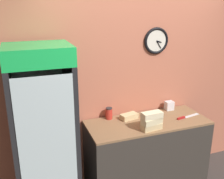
{
  "coord_description": "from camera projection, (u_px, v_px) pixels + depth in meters",
  "views": [
    {
      "loc": [
        -1.42,
        -1.74,
        2.31
      ],
      "look_at": [
        -0.44,
        0.94,
        1.37
      ],
      "focal_mm": 42.0,
      "sensor_mm": 36.0,
      "label": 1
    }
  ],
  "objects": [
    {
      "name": "napkin_dispenser",
      "position": [
        169.0,
        106.0,
        3.55
      ],
      "size": [
        0.11,
        0.09,
        0.12
      ],
      "color": "silver",
      "rests_on": "prep_counter"
    },
    {
      "name": "sandwich_flat_left",
      "position": [
        129.0,
        116.0,
        3.27
      ],
      "size": [
        0.23,
        0.15,
        0.07
      ],
      "color": "tan",
      "rests_on": "prep_counter"
    },
    {
      "name": "beverage_cooler",
      "position": [
        43.0,
        128.0,
        2.8
      ],
      "size": [
        0.63,
        0.65,
        1.94
      ],
      "color": "black",
      "rests_on": "ground_plane"
    },
    {
      "name": "condiment_jar",
      "position": [
        109.0,
        113.0,
        3.27
      ],
      "size": [
        0.09,
        0.09,
        0.15
      ],
      "color": "#B72D23",
      "rests_on": "prep_counter"
    },
    {
      "name": "prep_counter",
      "position": [
        146.0,
        155.0,
        3.36
      ],
      "size": [
        1.5,
        0.61,
        0.93
      ],
      "color": "#332D28",
      "rests_on": "ground_plane"
    },
    {
      "name": "sandwich_stack_bottom",
      "position": [
        151.0,
        127.0,
        3.0
      ],
      "size": [
        0.25,
        0.13,
        0.07
      ],
      "color": "tan",
      "rests_on": "prep_counter"
    },
    {
      "name": "sandwich_stack_top",
      "position": [
        152.0,
        115.0,
        2.96
      ],
      "size": [
        0.24,
        0.12,
        0.07
      ],
      "color": "beige",
      "rests_on": "sandwich_stack_middle"
    },
    {
      "name": "chefs_knife",
      "position": [
        185.0,
        117.0,
        3.32
      ],
      "size": [
        0.36,
        0.1,
        0.02
      ],
      "color": "silver",
      "rests_on": "prep_counter"
    },
    {
      "name": "wall_back",
      "position": [
        136.0,
        81.0,
        3.4
      ],
      "size": [
        5.2,
        0.09,
        2.7
      ],
      "color": "#B7664C",
      "rests_on": "ground_plane"
    },
    {
      "name": "sandwich_stack_middle",
      "position": [
        152.0,
        121.0,
        2.98
      ],
      "size": [
        0.25,
        0.15,
        0.07
      ],
      "color": "beige",
      "rests_on": "sandwich_stack_bottom"
    }
  ]
}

